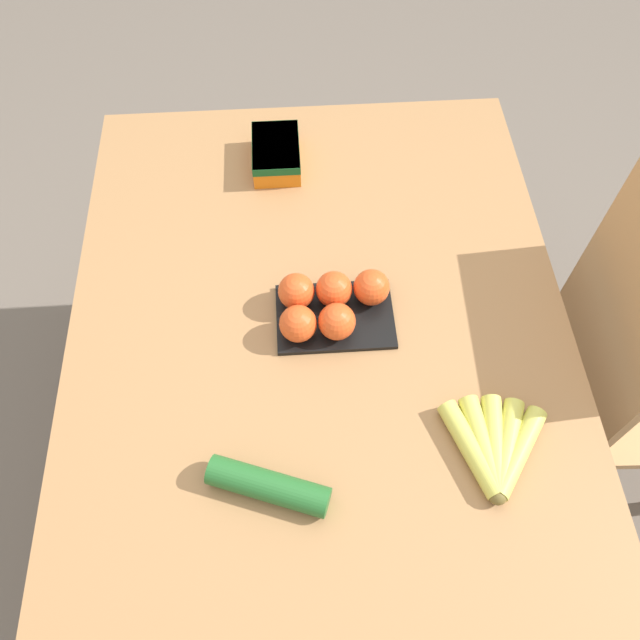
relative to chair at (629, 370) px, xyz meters
name	(u,v)px	position (x,y,z in m)	size (l,w,h in m)	color
ground_plane	(320,455)	(-0.02, -0.71, -0.51)	(12.00, 12.00, 0.00)	#665B51
dining_table	(320,351)	(-0.02, -0.71, 0.14)	(1.28, 0.98, 0.74)	#9E7044
chair	(629,370)	(0.00, 0.00, 0.00)	(0.44, 0.42, 0.99)	tan
banana_bunch	(494,449)	(0.25, -0.42, 0.25)	(0.19, 0.19, 0.04)	brown
tomato_pack	(329,305)	(-0.05, -0.69, 0.27)	(0.16, 0.23, 0.08)	black
carrot_bag	(276,152)	(-0.47, -0.78, 0.27)	(0.15, 0.11, 0.06)	orange
cucumber_near	(268,486)	(0.29, -0.81, 0.26)	(0.12, 0.21, 0.05)	#236028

